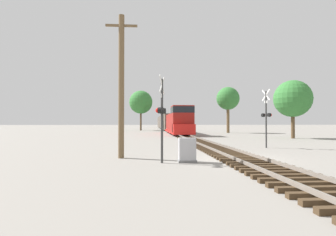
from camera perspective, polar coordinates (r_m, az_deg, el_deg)
ground_plane at (r=15.16m, az=15.04°, el=-8.58°), size 400.00×400.00×0.00m
rail_track_bed at (r=15.14m, az=15.04°, el=-8.07°), size 2.60×160.00×0.31m
freight_train at (r=70.00m, az=-0.15°, el=-0.93°), size 3.12×68.79×4.47m
crossing_signal_near at (r=13.04m, az=-1.45°, el=1.13°), size 0.57×1.01×4.36m
crossing_signal_far at (r=22.16m, az=20.62°, el=0.46°), size 0.53×1.01×4.66m
relay_cabinet at (r=13.40m, az=4.17°, el=-7.01°), size 0.93×0.62×1.23m
utility_pole at (r=15.20m, az=-10.13°, el=7.18°), size 1.80×0.33×8.13m
tree_far_right at (r=36.73m, az=25.51°, el=3.80°), size 4.66×4.66×7.36m
tree_mid_background at (r=52.09m, az=12.91°, el=4.10°), size 4.41×4.41×8.88m
tree_deep_background at (r=66.32m, az=-5.93°, el=3.44°), size 5.82×5.82×10.04m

